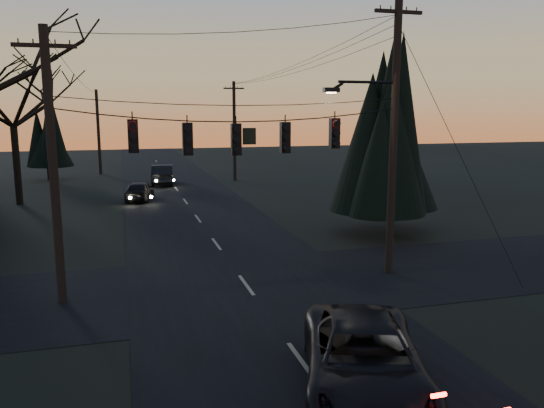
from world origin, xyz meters
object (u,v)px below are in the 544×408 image
object	(u,v)px
utility_pole_far_l	(101,174)
sedan_oncoming_a	(140,191)
evergreen_right	(394,132)
utility_pole_far_r	(235,180)
utility_pole_right	(388,273)
utility_pole_left	(63,302)
sedan_oncoming_b	(162,175)
suv_near	(364,361)

from	to	relation	value
utility_pole_far_l	sedan_oncoming_a	distance (m)	16.99
evergreen_right	utility_pole_far_r	bearing A→B (deg)	97.83
utility_pole_right	utility_pole_left	bearing A→B (deg)	180.00
utility_pole_far_l	utility_pole_left	bearing A→B (deg)	-90.00
utility_pole_far_r	utility_pole_far_l	size ratio (longest dim) A/B	1.06
utility_pole_far_r	sedan_oncoming_b	xyz separation A→B (m)	(-6.30, -0.87, 0.80)
evergreen_right	sedan_oncoming_a	world-z (taller)	evergreen_right
utility_pole_left	utility_pole_far_r	bearing A→B (deg)	67.67
sedan_oncoming_b	utility_pole_far_r	bearing A→B (deg)	-167.13
utility_pole_right	sedan_oncoming_a	xyz separation A→B (m)	(-8.42, 19.31, 0.66)
evergreen_right	suv_near	xyz separation A→B (m)	(-7.78, -13.27, -4.28)
suv_near	utility_pole_left	bearing A→B (deg)	150.39
utility_pole_far_r	suv_near	size ratio (longest dim) A/B	1.56
utility_pole_left	utility_pole_far_r	xyz separation A→B (m)	(11.50, 28.00, 0.00)
utility_pole_right	suv_near	distance (m)	9.04
utility_pole_far_r	utility_pole_left	bearing A→B (deg)	-112.33
utility_pole_far_l	evergreen_right	size ratio (longest dim) A/B	0.90
utility_pole_far_l	suv_near	distance (m)	44.22
utility_pole_left	evergreen_right	bearing A→B (deg)	20.96
utility_pole_right	suv_near	world-z (taller)	utility_pole_right
utility_pole_right	sedan_oncoming_b	bearing A→B (deg)	103.07
utility_pole_left	sedan_oncoming_b	xyz separation A→B (m)	(5.20, 27.13, 0.80)
evergreen_right	sedan_oncoming_b	distance (m)	23.88
utility_pole_far_l	sedan_oncoming_a	size ratio (longest dim) A/B	2.07
suv_near	utility_pole_right	bearing A→B (deg)	77.44
utility_pole_far_l	sedan_oncoming_a	bearing A→B (deg)	-79.56
utility_pole_far_l	suv_near	bearing A→B (deg)	-81.15
sedan_oncoming_a	sedan_oncoming_b	size ratio (longest dim) A/B	0.80
utility_pole_far_r	sedan_oncoming_b	bearing A→B (deg)	-172.14
utility_pole_far_r	sedan_oncoming_a	size ratio (longest dim) A/B	2.20
sedan_oncoming_b	sedan_oncoming_a	bearing A→B (deg)	79.82
evergreen_right	suv_near	world-z (taller)	evergreen_right
sedan_oncoming_a	utility_pole_right	bearing A→B (deg)	125.10
suv_near	sedan_oncoming_a	size ratio (longest dim) A/B	1.40
sedan_oncoming_a	utility_pole_far_r	bearing A→B (deg)	-122.58
utility_pole_left	sedan_oncoming_a	bearing A→B (deg)	80.95
sedan_oncoming_a	sedan_oncoming_b	world-z (taller)	sedan_oncoming_b
sedan_oncoming_b	evergreen_right	bearing A→B (deg)	118.55
evergreen_right	utility_pole_far_l	bearing A→B (deg)	115.61
utility_pole_right	evergreen_right	size ratio (longest dim) A/B	1.13
utility_pole_right	sedan_oncoming_a	size ratio (longest dim) A/B	2.59
utility_pole_left	utility_pole_far_r	size ratio (longest dim) A/B	1.00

